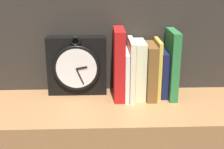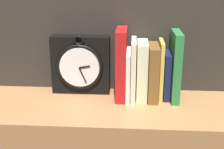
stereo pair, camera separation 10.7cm
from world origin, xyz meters
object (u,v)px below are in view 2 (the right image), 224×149
book_slot4_brown (153,72)px  book_slot6_navy (166,75)px  book_slot7_green (175,66)px  book_slot0_red (121,64)px  book_slot2_cream (133,70)px  book_slot3_cream (142,70)px  book_slot5_yellow (161,70)px  book_slot1_white (128,75)px  clock (81,65)px

book_slot4_brown → book_slot6_navy: size_ratio=1.17×
book_slot7_green → book_slot0_red: bearing=-179.8°
book_slot2_cream → book_slot3_cream: 0.03m
book_slot0_red → book_slot2_cream: (0.04, -0.01, -0.02)m
book_slot5_yellow → book_slot3_cream: bearing=-177.5°
book_slot0_red → book_slot1_white: 0.05m
clock → book_slot4_brown: (0.27, -0.04, -0.01)m
book_slot1_white → book_slot6_navy: book_slot1_white is taller
book_slot1_white → book_slot4_brown: (0.09, 0.00, 0.01)m
book_slot6_navy → book_slot7_green: size_ratio=0.68×
clock → book_slot0_red: (0.16, -0.04, 0.02)m
book_slot7_green → book_slot2_cream: bearing=-177.6°
book_slot6_navy → book_slot3_cream: bearing=-175.1°
book_slot4_brown → book_slot7_green: size_ratio=0.80×
book_slot5_yellow → book_slot2_cream: bearing=-171.1°
clock → book_slot0_red: bearing=-13.7°
book_slot1_white → book_slot0_red: bearing=172.1°
book_slot2_cream → book_slot3_cream: bearing=21.6°
book_slot3_cream → book_slot6_navy: 0.09m
clock → book_slot4_brown: clock is taller
clock → book_slot5_yellow: 0.30m
book_slot1_white → book_slot7_green: book_slot7_green is taller
book_slot1_white → book_slot5_yellow: book_slot5_yellow is taller
book_slot1_white → book_slot7_green: (0.17, 0.00, 0.04)m
clock → book_slot6_navy: (0.32, -0.02, -0.03)m
book_slot0_red → book_slot5_yellow: size_ratio=1.20×
book_slot1_white → book_slot7_green: size_ratio=0.71×
book_slot3_cream → book_slot1_white: bearing=-168.0°
book_slot1_white → book_slot4_brown: size_ratio=0.89×
book_slot4_brown → book_slot5_yellow: 0.03m
book_slot5_yellow → book_slot7_green: bearing=-10.3°
book_slot2_cream → book_slot7_green: size_ratio=0.88×
book_slot4_brown → book_slot6_navy: bearing=16.4°
book_slot5_yellow → book_slot7_green: (0.05, -0.01, 0.02)m
book_slot2_cream → book_slot7_green: bearing=2.4°
book_slot3_cream → book_slot2_cream: bearing=-158.4°
book_slot7_green → book_slot6_navy: bearing=153.5°
book_slot4_brown → book_slot7_green: (0.08, 0.00, 0.02)m
clock → book_slot5_yellow: (0.30, -0.03, -0.00)m
book_slot2_cream → book_slot3_cream: book_slot2_cream is taller
book_slot3_cream → book_slot6_navy: (0.09, 0.01, -0.02)m
book_slot5_yellow → book_slot6_navy: bearing=12.0°
book_slot5_yellow → book_slot4_brown: bearing=-160.2°
book_slot3_cream → book_slot5_yellow: size_ratio=0.98×
book_slot0_red → book_slot4_brown: bearing=-0.1°
clock → book_slot1_white: bearing=-12.8°
book_slot1_white → book_slot5_yellow: 0.12m
book_slot0_red → book_slot4_brown: 0.12m
clock → book_slot7_green: 0.35m
book_slot5_yellow → book_slot7_green: size_ratio=0.86×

